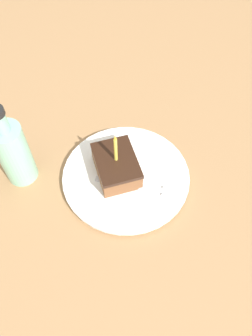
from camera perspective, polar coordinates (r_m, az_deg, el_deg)
The scene contains 5 objects.
ground_plane at distance 0.76m, azimuth -2.51°, elevation -1.47°, with size 2.40×2.40×0.04m.
plate at distance 0.72m, azimuth 0.00°, elevation -1.46°, with size 0.28×0.28×0.02m.
cake_slice at distance 0.70m, azimuth -1.70°, elevation 0.40°, with size 0.08×0.11×0.12m.
fork at distance 0.70m, azimuth 3.36°, elevation -3.45°, with size 0.17×0.11×0.00m.
bottle at distance 0.71m, azimuth -19.03°, elevation 2.64°, with size 0.07×0.07×0.20m.
Camera 1 is at (-0.09, -0.41, 0.62)m, focal length 35.00 mm.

